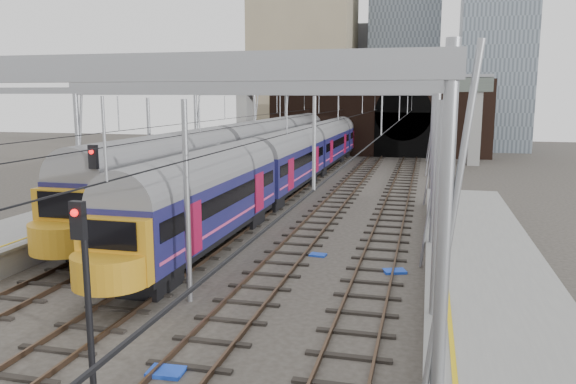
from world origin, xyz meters
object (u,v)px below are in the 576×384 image
(train_second, at_px, (257,150))
(signal_near_left, at_px, (97,193))
(train_main, at_px, (309,151))
(signal_near_centre, at_px, (85,276))

(train_second, xyz_separation_m, signal_near_left, (1.14, -25.33, 0.65))
(train_second, distance_m, signal_near_left, 25.36)
(train_main, relative_size, signal_near_left, 12.06)
(signal_near_left, bearing_deg, train_second, 96.24)
(train_second, height_order, signal_near_centre, train_second)
(train_main, height_order, signal_near_left, signal_near_left)
(train_second, relative_size, signal_near_left, 9.98)
(train_second, xyz_separation_m, signal_near_centre, (6.36, -34.04, 0.42))
(train_main, xyz_separation_m, signal_near_centre, (2.36, -36.21, 0.59))
(train_main, distance_m, signal_near_centre, 36.29)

